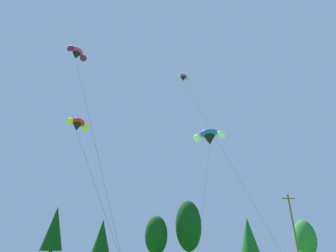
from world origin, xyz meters
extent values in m
cone|color=#0F3D14|center=(-22.33, 57.14, 6.52)|extent=(3.88, 3.88, 7.65)
cone|color=#0F3D14|center=(-13.70, 58.13, 5.14)|extent=(3.39, 3.39, 6.03)
ellipsoid|color=#0F3D14|center=(-3.57, 57.91, 5.41)|extent=(4.20, 4.20, 6.99)
ellipsoid|color=#0F3D14|center=(2.65, 58.74, 7.25)|extent=(5.02, 5.02, 9.37)
cone|color=#19561E|center=(14.49, 59.41, 5.57)|extent=(3.55, 3.55, 6.55)
ellipsoid|color=#2D7033|center=(25.30, 58.66, 5.07)|extent=(4.05, 4.05, 6.55)
cylinder|color=brown|center=(16.81, 45.26, 5.32)|extent=(0.26, 0.26, 10.63)
cube|color=brown|center=(16.81, 45.26, 10.03)|extent=(2.20, 0.14, 0.14)
ellipsoid|color=red|center=(-11.15, 26.40, 13.40)|extent=(1.60, 1.66, 0.74)
ellipsoid|color=yellow|center=(-10.60, 27.07, 13.16)|extent=(1.02, 0.99, 0.85)
ellipsoid|color=yellow|center=(-11.70, 25.73, 13.16)|extent=(1.01, 0.99, 0.85)
cone|color=black|center=(-11.22, 26.46, 12.87)|extent=(1.10, 1.10, 0.67)
cylinder|color=black|center=(-8.32, 23.22, 7.08)|extent=(5.81, 6.49, 10.92)
ellipsoid|color=blue|center=(2.26, 31.90, 14.92)|extent=(2.60, 2.26, 0.93)
ellipsoid|color=white|center=(3.52, 31.36, 14.54)|extent=(1.51, 1.54, 1.15)
ellipsoid|color=white|center=(1.00, 32.44, 14.54)|extent=(1.59, 1.62, 1.15)
cone|color=black|center=(2.32, 32.03, 14.08)|extent=(1.61, 1.61, 1.05)
cylinder|color=black|center=(0.60, 27.57, 7.37)|extent=(3.44, 8.94, 12.37)
ellipsoid|color=purple|center=(-0.06, 35.97, 25.81)|extent=(1.39, 1.24, 0.69)
ellipsoid|color=silver|center=(0.58, 36.30, 25.60)|extent=(0.83, 0.84, 0.76)
ellipsoid|color=silver|center=(-0.71, 35.65, 25.60)|extent=(0.74, 0.87, 0.76)
cone|color=black|center=(-0.09, 36.04, 25.36)|extent=(0.87, 0.87, 0.56)
cylinder|color=black|center=(3.00, 30.75, 13.35)|extent=(6.20, 10.60, 23.47)
ellipsoid|color=#D12893|center=(-12.85, 27.58, 22.72)|extent=(1.66, 1.80, 0.75)
ellipsoid|color=#66144C|center=(-12.35, 28.37, 22.46)|extent=(1.08, 1.05, 0.88)
ellipsoid|color=#66144C|center=(-13.36, 26.79, 22.46)|extent=(1.11, 1.08, 0.88)
cone|color=black|center=(-12.93, 27.63, 22.15)|extent=(1.16, 1.16, 0.72)
cylinder|color=black|center=(-9.17, 23.81, 11.70)|extent=(7.53, 7.67, 20.17)
camera|label=1|loc=(-3.75, 3.54, 2.31)|focal=28.78mm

